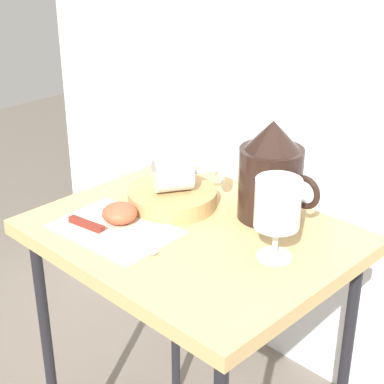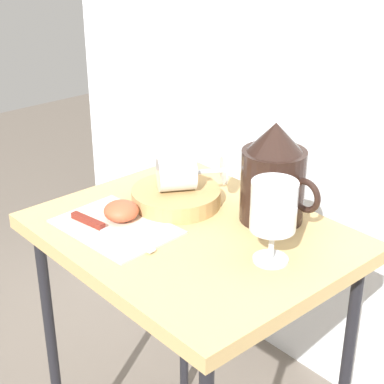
{
  "view_description": "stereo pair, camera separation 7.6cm",
  "coord_description": "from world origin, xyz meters",
  "px_view_note": "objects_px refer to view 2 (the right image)",
  "views": [
    {
      "loc": [
        0.75,
        -0.76,
        1.28
      ],
      "look_at": [
        0.0,
        0.0,
        0.78
      ],
      "focal_mm": 58.68,
      "sensor_mm": 36.0,
      "label": 1
    },
    {
      "loc": [
        0.8,
        -0.71,
        1.28
      ],
      "look_at": [
        0.0,
        0.0,
        0.78
      ],
      "focal_mm": 58.68,
      "sensor_mm": 36.0,
      "label": 2
    }
  ],
  "objects_px": {
    "apple_half_left": "(121,211)",
    "knife": "(100,226)",
    "basket_tray": "(176,197)",
    "wine_glass_tipped_near": "(179,174)",
    "table": "(192,260)",
    "wine_glass_upright": "(274,210)",
    "pitcher": "(273,182)"
  },
  "relations": [
    {
      "from": "apple_half_left",
      "to": "knife",
      "type": "bearing_deg",
      "value": -87.49
    },
    {
      "from": "basket_tray",
      "to": "wine_glass_tipped_near",
      "type": "xyz_separation_m",
      "value": [
        0.0,
        0.01,
        0.05
      ]
    },
    {
      "from": "table",
      "to": "basket_tray",
      "type": "relative_size",
      "value": 3.77
    },
    {
      "from": "basket_tray",
      "to": "wine_glass_upright",
      "type": "relative_size",
      "value": 1.22
    },
    {
      "from": "table",
      "to": "pitcher",
      "type": "height_order",
      "value": "pitcher"
    },
    {
      "from": "basket_tray",
      "to": "wine_glass_upright",
      "type": "xyz_separation_m",
      "value": [
        0.28,
        -0.02,
        0.08
      ]
    },
    {
      "from": "knife",
      "to": "wine_glass_tipped_near",
      "type": "bearing_deg",
      "value": 85.21
    },
    {
      "from": "table",
      "to": "wine_glass_tipped_near",
      "type": "height_order",
      "value": "wine_glass_tipped_near"
    },
    {
      "from": "pitcher",
      "to": "apple_half_left",
      "type": "height_order",
      "value": "pitcher"
    },
    {
      "from": "wine_glass_upright",
      "to": "wine_glass_tipped_near",
      "type": "bearing_deg",
      "value": 174.77
    },
    {
      "from": "wine_glass_tipped_near",
      "to": "basket_tray",
      "type": "bearing_deg",
      "value": -123.13
    },
    {
      "from": "wine_glass_upright",
      "to": "table",
      "type": "bearing_deg",
      "value": -171.2
    },
    {
      "from": "table",
      "to": "apple_half_left",
      "type": "distance_m",
      "value": 0.17
    },
    {
      "from": "wine_glass_upright",
      "to": "basket_tray",
      "type": "bearing_deg",
      "value": 176.01
    },
    {
      "from": "pitcher",
      "to": "wine_glass_tipped_near",
      "type": "bearing_deg",
      "value": -151.19
    },
    {
      "from": "apple_half_left",
      "to": "table",
      "type": "bearing_deg",
      "value": 34.93
    },
    {
      "from": "apple_half_left",
      "to": "knife",
      "type": "relative_size",
      "value": 0.32
    },
    {
      "from": "basket_tray",
      "to": "pitcher",
      "type": "bearing_deg",
      "value": 29.74
    },
    {
      "from": "table",
      "to": "wine_glass_tipped_near",
      "type": "relative_size",
      "value": 4.56
    },
    {
      "from": "pitcher",
      "to": "apple_half_left",
      "type": "relative_size",
      "value": 2.91
    },
    {
      "from": "wine_glass_tipped_near",
      "to": "table",
      "type": "bearing_deg",
      "value": -28.06
    },
    {
      "from": "table",
      "to": "apple_half_left",
      "type": "height_order",
      "value": "apple_half_left"
    },
    {
      "from": "pitcher",
      "to": "knife",
      "type": "height_order",
      "value": "pitcher"
    },
    {
      "from": "wine_glass_upright",
      "to": "knife",
      "type": "relative_size",
      "value": 0.71
    },
    {
      "from": "basket_tray",
      "to": "apple_half_left",
      "type": "xyz_separation_m",
      "value": [
        -0.01,
        -0.13,
        0.01
      ]
    },
    {
      "from": "table",
      "to": "wine_glass_upright",
      "type": "distance_m",
      "value": 0.25
    },
    {
      "from": "table",
      "to": "pitcher",
      "type": "xyz_separation_m",
      "value": [
        0.07,
        0.15,
        0.15
      ]
    },
    {
      "from": "knife",
      "to": "wine_glass_upright",
      "type": "bearing_deg",
      "value": 29.1
    },
    {
      "from": "table",
      "to": "wine_glass_upright",
      "type": "relative_size",
      "value": 4.6
    },
    {
      "from": "basket_tray",
      "to": "apple_half_left",
      "type": "height_order",
      "value": "apple_half_left"
    },
    {
      "from": "pitcher",
      "to": "wine_glass_upright",
      "type": "bearing_deg",
      "value": -48.45
    },
    {
      "from": "wine_glass_upright",
      "to": "wine_glass_tipped_near",
      "type": "distance_m",
      "value": 0.28
    }
  ]
}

